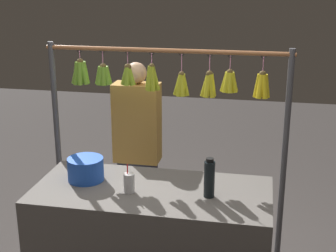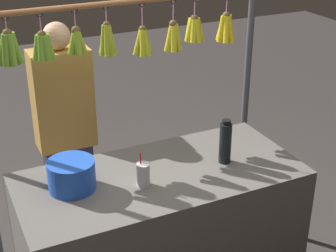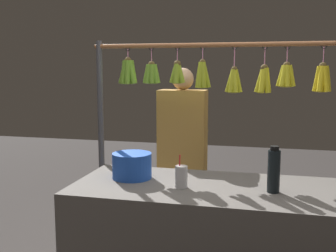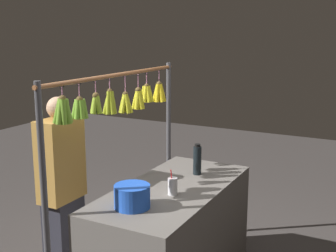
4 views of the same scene
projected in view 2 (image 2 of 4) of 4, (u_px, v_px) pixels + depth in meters
market_counter at (161, 239)px, 3.04m from camera, size 1.59×0.73×0.90m
display_rack at (126, 72)px, 3.05m from camera, size 1.81×0.13×1.79m
water_bottle at (225, 142)px, 2.91m from camera, size 0.07×0.07×0.27m
blue_bucket at (72, 175)px, 2.67m from camera, size 0.25×0.25×0.16m
drink_cup at (143, 175)px, 2.70m from camera, size 0.07×0.07×0.20m
vendor_person at (66, 140)px, 3.45m from camera, size 0.38×0.21×1.59m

